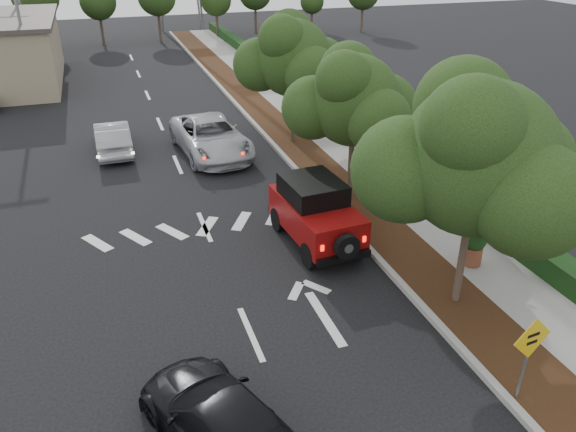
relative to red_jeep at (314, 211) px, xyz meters
name	(u,v)px	position (x,y,z in m)	size (l,w,h in m)	color
ground	(251,334)	(-3.19, -3.98, -1.06)	(120.00, 120.00, 0.00)	black
curb	(279,151)	(1.41, 8.02, -0.99)	(0.20, 70.00, 0.15)	#9E9B93
planting_strip	(300,149)	(2.41, 8.02, -1.00)	(1.80, 70.00, 0.12)	black
sidewalk	(338,144)	(4.31, 8.02, -1.00)	(2.00, 70.00, 0.12)	gray
hedge	(365,134)	(5.71, 8.02, -0.66)	(0.80, 70.00, 0.80)	black
transmission_tower	(183,31)	(2.81, 44.02, -1.06)	(7.00, 4.00, 28.00)	slate
street_tree_near	(455,303)	(2.41, -4.48, -1.06)	(3.80, 3.80, 5.92)	black
street_tree_mid	(349,198)	(2.41, 2.52, -1.06)	(3.20, 3.20, 5.32)	black
street_tree_far	(293,143)	(2.41, 9.02, -1.06)	(3.40, 3.40, 5.62)	black
light_pole_a	(35,96)	(-9.69, 22.02, -1.06)	(2.00, 0.22, 9.00)	slate
light_pole_b	(31,59)	(-10.69, 34.02, -1.06)	(2.00, 0.22, 9.00)	slate
red_jeep	(314,211)	(0.00, 0.00, 0.00)	(2.07, 4.18, 2.09)	black
silver_suv_ahead	(211,137)	(-1.52, 8.83, -0.26)	(2.67, 5.79, 1.61)	#B0B3B8
black_suv_oncoming	(224,424)	(-4.57, -7.18, -0.40)	(1.85, 4.54, 1.32)	black
silver_sedan_oncoming	(113,137)	(-5.67, 10.49, -0.36)	(1.48, 4.24, 1.40)	#939499
speed_hump_sign	(529,348)	(1.62, -7.99, 0.40)	(0.99, 0.14, 2.12)	slate
terracotta_planter	(474,242)	(3.89, -3.04, -0.20)	(0.73, 0.73, 1.28)	brown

